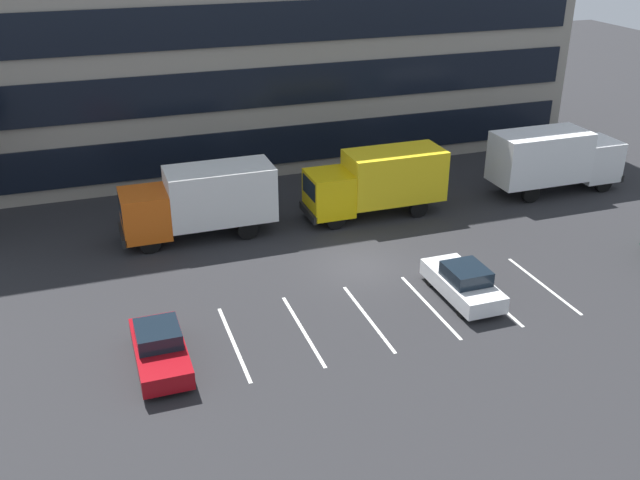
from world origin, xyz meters
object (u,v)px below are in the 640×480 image
(box_truck_orange, at_px, (201,199))
(sedan_white, at_px, (463,283))
(box_truck_white, at_px, (554,158))
(sedan_maroon, at_px, (160,348))
(box_truck_yellow_all, at_px, (378,180))

(box_truck_orange, relative_size, sedan_white, 1.76)
(box_truck_white, bearing_deg, box_truck_orange, 178.62)
(sedan_white, bearing_deg, sedan_maroon, -176.74)
(box_truck_orange, xyz_separation_m, box_truck_white, (20.33, -0.49, 0.05))
(box_truck_orange, relative_size, sedan_maroon, 1.80)
(sedan_white, bearing_deg, box_truck_yellow_all, 89.36)
(sedan_white, relative_size, sedan_maroon, 1.02)
(box_truck_yellow_all, height_order, box_truck_orange, box_truck_orange)
(box_truck_orange, height_order, box_truck_white, box_truck_white)
(box_truck_yellow_all, xyz_separation_m, box_truck_white, (10.95, -0.16, 0.08))
(box_truck_orange, distance_m, sedan_maroon, 11.23)
(box_truck_orange, xyz_separation_m, sedan_maroon, (-3.58, -10.57, -1.28))
(box_truck_orange, xyz_separation_m, sedan_white, (9.27, -9.84, -1.27))
(box_truck_yellow_all, distance_m, sedan_white, 9.59)
(box_truck_yellow_all, bearing_deg, box_truck_white, -0.86)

